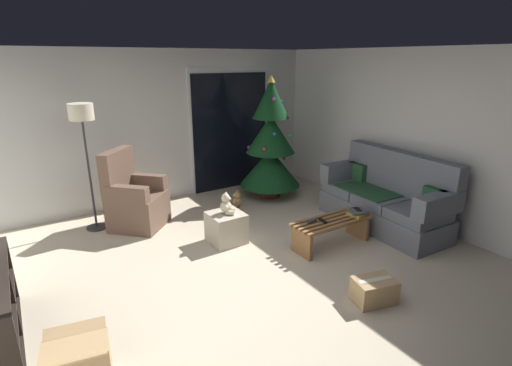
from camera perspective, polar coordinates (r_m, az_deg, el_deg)
ground_plane at (r=4.48m, az=0.56°, el=-13.65°), size 7.00×7.00×0.00m
wall_back at (r=6.68m, az=-14.13°, el=7.98°), size 5.72×0.12×2.50m
wall_right at (r=5.99m, az=24.23°, el=5.84°), size 0.12×6.00×2.50m
patio_door_frame at (r=7.16m, az=-3.82°, el=7.90°), size 1.60×0.02×2.20m
patio_door_glass at (r=7.15m, az=-3.74°, el=7.49°), size 1.50×0.02×2.10m
couch at (r=5.90m, az=18.63°, el=-2.30°), size 0.88×1.98×1.08m
coffee_table at (r=5.13m, az=11.09°, el=-6.54°), size 1.10×0.40×0.37m
remote_black at (r=4.99m, az=9.82°, el=-5.50°), size 0.07×0.16×0.02m
remote_graphite at (r=4.96m, az=8.21°, el=-5.60°), size 0.16×0.07×0.02m
book_stack at (r=5.28m, az=14.77°, el=-4.28°), size 0.27×0.24×0.07m
cell_phone at (r=5.29m, az=14.77°, el=-3.76°), size 0.12×0.16×0.01m
christmas_tree at (r=6.64m, az=2.13°, el=5.57°), size 1.05×1.05×2.09m
armchair at (r=5.82m, az=-17.51°, el=-2.43°), size 0.97×0.97×1.13m
floor_lamp at (r=5.68m, az=-24.22°, el=7.88°), size 0.32×0.32×1.78m
ottoman at (r=5.17m, az=-4.40°, el=-6.59°), size 0.44×0.44×0.41m
teddy_bear_cream at (r=5.04m, az=-4.37°, el=-3.25°), size 0.22×0.21×0.29m
teddy_bear_honey_by_tree at (r=6.35m, az=-2.90°, el=-2.57°), size 0.22×0.21×0.29m
cardboard_box_taped_mid_floor at (r=4.20m, az=17.04°, el=-14.91°), size 0.47×0.38×0.25m
cardboard_box_open_near_shelf at (r=3.42m, az=-24.83°, el=-23.29°), size 0.52×0.53×0.41m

